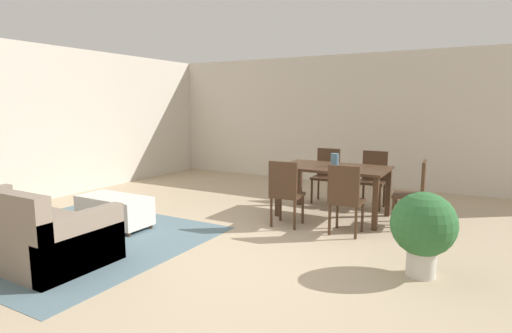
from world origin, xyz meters
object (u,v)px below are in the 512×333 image
dining_table (334,173)px  dining_chair_far_right (373,176)px  dining_chair_near_left (285,190)px  ottoman_table (115,210)px  dining_chair_near_right (345,196)px  dining_chair_head_east (415,190)px  vase_centerpiece (335,160)px  potted_plant (423,227)px  couch (16,231)px  dining_chair_far_left (327,172)px

dining_table → dining_chair_far_right: dining_chair_far_right is taller
dining_chair_near_left → dining_chair_far_right: bearing=65.3°
ottoman_table → dining_chair_near_right: (2.84, 1.21, 0.27)m
dining_chair_head_east → vase_centerpiece: 1.19m
dining_chair_far_right → potted_plant: 2.74m
ottoman_table → dining_table: size_ratio=0.66×
ottoman_table → dining_chair_near_right: bearing=23.1°
couch → dining_chair_far_right: dining_chair_far_right is taller
couch → vase_centerpiece: vase_centerpiece is taller
couch → potted_plant: 4.33m
dining_chair_near_right → potted_plant: size_ratio=1.10×
dining_chair_head_east → potted_plant: bearing=-79.3°
ottoman_table → dining_chair_near_left: 2.35m
couch → dining_chair_head_east: size_ratio=2.40×
dining_table → dining_chair_far_right: 0.94m
vase_centerpiece → potted_plant: 2.23m
vase_centerpiece → dining_chair_near_right: bearing=-62.4°
couch → potted_plant: size_ratio=2.63×
vase_centerpiece → dining_table: bearing=131.5°
ottoman_table → dining_table: bearing=40.0°
dining_chair_head_east → vase_centerpiece: size_ratio=4.68×
dining_chair_near_right → dining_chair_near_left: bearing=-177.2°
dining_chair_far_right → ottoman_table: bearing=-134.3°
couch → ottoman_table: bearing=85.0°
couch → dining_chair_far_left: dining_chair_far_left is taller
dining_chair_near_left → potted_plant: 2.04m
dining_chair_far_right → dining_chair_head_east: size_ratio=1.00×
dining_chair_far_left → dining_chair_head_east: size_ratio=1.00×
couch → dining_chair_near_right: dining_chair_near_right is taller
dining_chair_near_left → dining_chair_near_right: size_ratio=1.00×
dining_chair_far_right → vase_centerpiece: (-0.37, -0.86, 0.34)m
dining_chair_near_right → dining_chair_far_right: size_ratio=1.00×
dining_chair_far_right → dining_table: bearing=-114.8°
dining_chair_near_left → dining_chair_far_right: size_ratio=1.00×
dining_table → dining_chair_near_right: (0.43, -0.81, -0.15)m
dining_chair_far_left → vase_centerpiece: bearing=-63.7°
dining_chair_far_left → vase_centerpiece: vase_centerpiece is taller
dining_chair_near_right → potted_plant: 1.35m
dining_table → dining_chair_near_left: (-0.39, -0.85, -0.15)m
dining_table → vase_centerpiece: 0.19m
dining_chair_head_east → dining_chair_far_left: bearing=152.6°
dining_chair_near_left → dining_chair_head_east: (1.54, 0.88, 0.00)m
couch → dining_chair_near_right: 3.88m
couch → dining_chair_near_left: bearing=49.0°
vase_centerpiece → dining_chair_far_right: bearing=66.6°
dining_chair_near_right → dining_chair_far_right: bearing=91.5°
dining_table → dining_chair_head_east: (1.15, 0.03, -0.15)m
couch → ottoman_table: couch is taller
dining_chair_near_left → ottoman_table: bearing=-149.8°
dining_chair_far_right → dining_chair_head_east: same height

